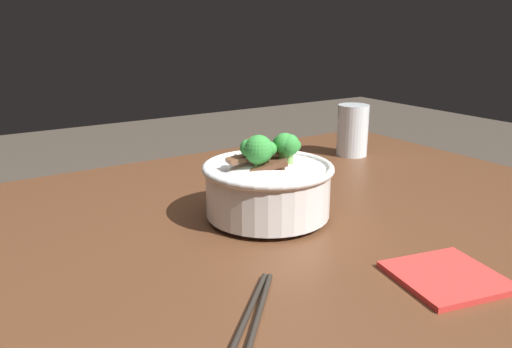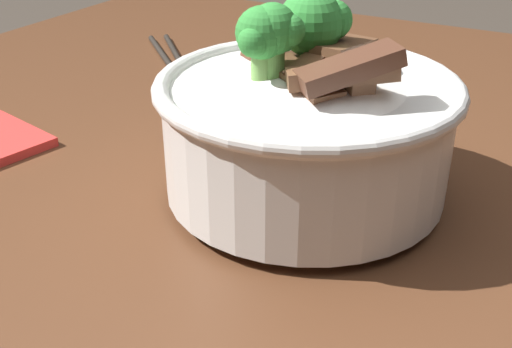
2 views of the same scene
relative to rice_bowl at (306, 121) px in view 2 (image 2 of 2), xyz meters
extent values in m
cube|color=#56331E|center=(0.05, -0.05, -0.08)|extent=(1.18, 1.01, 0.05)
cube|color=#56331E|center=(-0.47, -0.48, -0.48)|extent=(0.07, 0.07, 0.75)
cylinder|color=white|center=(0.00, 0.00, -0.06)|extent=(0.09, 0.09, 0.01)
cylinder|color=white|center=(0.00, 0.00, -0.01)|extent=(0.20, 0.20, 0.08)
torus|color=white|center=(0.00, 0.00, 0.03)|extent=(0.22, 0.22, 0.01)
ellipsoid|color=white|center=(0.00, 0.00, 0.01)|extent=(0.17, 0.17, 0.06)
cube|color=brown|center=(0.02, 0.00, 0.04)|extent=(0.06, 0.07, 0.01)
cube|color=brown|center=(0.00, 0.02, 0.04)|extent=(0.06, 0.07, 0.01)
cube|color=brown|center=(0.02, 0.03, 0.05)|extent=(0.05, 0.07, 0.02)
cube|color=brown|center=(-0.02, -0.02, 0.04)|extent=(0.06, 0.05, 0.02)
cube|color=brown|center=(0.00, 0.00, 0.04)|extent=(0.05, 0.02, 0.02)
cube|color=brown|center=(-0.04, 0.01, 0.05)|extent=(0.06, 0.03, 0.01)
cube|color=#563323|center=(0.02, 0.04, 0.05)|extent=(0.06, 0.07, 0.03)
cylinder|color=#7AB256|center=(-0.03, -0.01, 0.04)|extent=(0.01, 0.01, 0.02)
sphere|color=green|center=(-0.03, -0.01, 0.06)|extent=(0.05, 0.05, 0.05)
sphere|color=green|center=(-0.01, -0.02, 0.06)|extent=(0.02, 0.02, 0.02)
sphere|color=green|center=(-0.04, 0.00, 0.06)|extent=(0.03, 0.03, 0.03)
cylinder|color=#6BA84C|center=(0.02, -0.02, 0.04)|extent=(0.02, 0.02, 0.03)
sphere|color=green|center=(0.02, -0.02, 0.07)|extent=(0.03, 0.03, 0.03)
sphere|color=green|center=(0.03, -0.02, 0.07)|extent=(0.02, 0.02, 0.02)
sphere|color=green|center=(0.02, -0.01, 0.07)|extent=(0.02, 0.02, 0.02)
cylinder|color=#7AB256|center=(0.02, -0.02, 0.04)|extent=(0.01, 0.01, 0.03)
sphere|color=green|center=(0.02, -0.02, 0.07)|extent=(0.03, 0.03, 0.03)
sphere|color=green|center=(0.04, -0.02, 0.06)|extent=(0.02, 0.02, 0.02)
sphere|color=green|center=(0.02, -0.01, 0.06)|extent=(0.02, 0.02, 0.02)
cylinder|color=#28231E|center=(-0.21, -0.25, -0.06)|extent=(0.18, 0.17, 0.01)
cylinder|color=#28231E|center=(-0.20, -0.26, -0.06)|extent=(0.17, 0.18, 0.01)
camera|label=1|loc=(-0.45, -0.66, 0.26)|focal=35.87mm
camera|label=2|loc=(0.38, 0.17, 0.18)|focal=44.16mm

